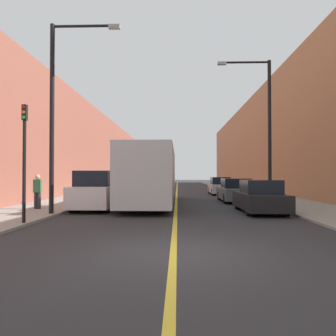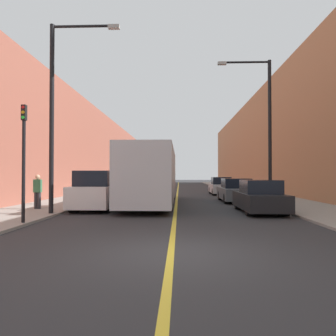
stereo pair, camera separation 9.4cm
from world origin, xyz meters
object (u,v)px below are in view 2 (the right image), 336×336
Objects in this scene: bus at (152,175)px; parked_suv_left at (97,192)px; street_lamp_left at (58,105)px; pedestrian at (38,191)px; car_right_near at (260,198)px; street_lamp_right at (265,121)px; traffic_light at (24,158)px; car_right_far at (221,187)px; car_right_mid at (235,191)px.

bus is 4.05m from parked_suv_left.
street_lamp_left is 4.62m from pedestrian.
car_right_near is at bearing 8.99° from street_lamp_left.
traffic_light is (-10.46, -7.64, -2.50)m from street_lamp_right.
street_lamp_right is at bearing 71.20° from car_right_near.
parked_suv_left reaches higher than car_right_far.
street_lamp_left is at bearing -47.52° from pedestrian.
parked_suv_left is 2.78× the size of pedestrian.
car_right_far is at bearing 90.03° from car_right_mid.
street_lamp_right is at bearing -82.89° from car_right_far.
traffic_light reaches higher than car_right_far.
bus is at bearing -160.07° from car_right_mid.
car_right_far is 17.06m from pedestrian.
car_right_far is 18.10m from street_lamp_left.
traffic_light is (-1.29, -5.30, 1.46)m from parked_suv_left.
car_right_far is at bearing 51.18° from pedestrian.
car_right_near is 10.12m from street_lamp_left.
pedestrian is at bearing -145.55° from bus.
car_right_near is 6.03m from car_right_mid.
car_right_near is 1.00× the size of car_right_far.
traffic_light reaches higher than bus.
car_right_mid is 2.79× the size of pedestrian.
parked_suv_left is 1.00× the size of car_right_mid.
car_right_mid is 1.06× the size of car_right_far.
bus is at bearing 56.20° from street_lamp_left.
parked_suv_left is 2.89m from pedestrian.
pedestrian is (-10.70, -5.62, 0.28)m from car_right_mid.
street_lamp_left reaches higher than car_right_far.
parked_suv_left is 10.25m from street_lamp_right.
bus reaches higher than pedestrian.
traffic_light is (-0.17, -2.76, -2.50)m from street_lamp_left.
street_lamp_left is (-9.01, -15.13, 4.17)m from car_right_far.
bus is at bearing 49.20° from parked_suv_left.
car_right_mid is at bearing 39.65° from street_lamp_left.
car_right_mid is at bearing 116.27° from street_lamp_right.
street_lamp_left is (-3.71, -5.55, 3.13)m from bus.
car_right_mid is (-0.10, 6.03, -0.00)m from car_right_near.
pedestrian reaches higher than car_right_near.
parked_suv_left is 4.83m from street_lamp_left.
car_right_near is at bearing -2.13° from pedestrian.
car_right_near reaches higher than car_right_mid.
bus is at bearing -118.91° from car_right_far.
pedestrian is (-2.81, -0.70, 0.06)m from parked_suv_left.
street_lamp_right is (9.16, 2.34, 3.95)m from parked_suv_left.
pedestrian is (-10.80, 0.40, 0.28)m from car_right_near.
street_lamp_right reaches higher than parked_suv_left.
pedestrian reaches higher than car_right_mid.
car_right_near is 5.54m from street_lamp_right.
car_right_near is 0.53× the size of street_lamp_left.
bus is 7.25× the size of pedestrian.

